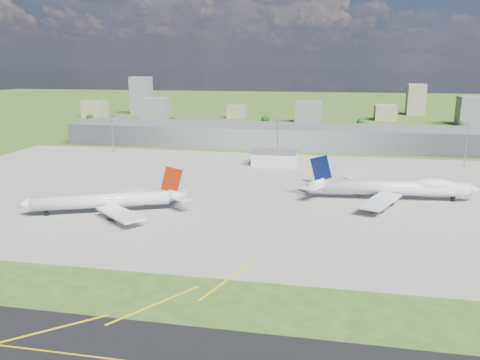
% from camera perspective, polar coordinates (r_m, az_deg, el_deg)
% --- Properties ---
extents(ground, '(1400.00, 1400.00, 0.00)m').
position_cam_1_polar(ground, '(330.51, 3.49, 3.72)').
color(ground, '#305119').
rests_on(ground, ground).
extents(apron, '(360.00, 190.00, 0.08)m').
position_cam_1_polar(apron, '(222.78, 2.42, -1.32)').
color(apron, gray).
rests_on(apron, ground).
extents(terminal, '(300.00, 42.00, 15.00)m').
position_cam_1_polar(terminal, '(343.96, 3.82, 5.38)').
color(terminal, gray).
rests_on(terminal, ground).
extents(ops_building, '(26.00, 16.00, 8.00)m').
position_cam_1_polar(ops_building, '(279.82, 4.22, 2.65)').
color(ops_building, silver).
rests_on(ops_building, ground).
extents(mast_west, '(3.50, 2.00, 25.90)m').
position_cam_1_polar(mast_west, '(322.86, -15.30, 6.18)').
color(mast_west, gray).
rests_on(mast_west, ground).
extents(mast_center, '(3.50, 2.00, 25.90)m').
position_cam_1_polar(mast_center, '(292.21, 4.61, 5.86)').
color(mast_center, gray).
rests_on(mast_center, ground).
extents(mast_east, '(3.50, 2.00, 25.90)m').
position_cam_1_polar(mast_east, '(301.22, 25.97, 4.74)').
color(mast_east, gray).
rests_on(mast_east, ground).
extents(airliner_red_twin, '(63.62, 48.16, 18.21)m').
position_cam_1_polar(airliner_red_twin, '(196.73, -15.81, -2.48)').
color(airliner_red_twin, silver).
rests_on(airliner_red_twin, ground).
extents(airliner_blue_quad, '(75.73, 59.17, 19.77)m').
position_cam_1_polar(airliner_blue_quad, '(217.50, 18.37, -0.94)').
color(airliner_blue_quad, silver).
rests_on(airliner_blue_quad, ground).
extents(tug_yellow, '(3.79, 4.13, 1.79)m').
position_cam_1_polar(tug_yellow, '(204.35, -11.30, -2.75)').
color(tug_yellow, orange).
rests_on(tug_yellow, ground).
extents(van_white_near, '(2.72, 5.67, 2.81)m').
position_cam_1_polar(van_white_near, '(223.82, 14.45, -1.33)').
color(van_white_near, white).
rests_on(van_white_near, ground).
extents(van_white_far, '(5.45, 4.68, 2.57)m').
position_cam_1_polar(van_white_far, '(234.38, 24.44, -1.50)').
color(van_white_far, silver).
rests_on(van_white_far, ground).
extents(bldg_far_w, '(24.00, 20.00, 18.00)m').
position_cam_1_polar(bldg_far_w, '(559.61, -17.28, 8.27)').
color(bldg_far_w, gray).
rests_on(bldg_far_w, ground).
extents(bldg_w, '(28.00, 22.00, 24.00)m').
position_cam_1_polar(bldg_w, '(508.19, -10.27, 8.49)').
color(bldg_w, slate).
rests_on(bldg_w, ground).
extents(bldg_cw, '(20.00, 18.00, 14.00)m').
position_cam_1_polar(bldg_cw, '(525.03, -0.39, 8.33)').
color(bldg_cw, gray).
rests_on(bldg_cw, ground).
extents(bldg_c, '(26.00, 20.00, 22.00)m').
position_cam_1_polar(bldg_c, '(485.47, 8.31, 8.20)').
color(bldg_c, slate).
rests_on(bldg_c, ground).
extents(bldg_ce, '(22.00, 24.00, 16.00)m').
position_cam_1_polar(bldg_ce, '(528.47, 17.28, 7.86)').
color(bldg_ce, gray).
rests_on(bldg_ce, ground).
extents(bldg_e, '(30.00, 22.00, 28.00)m').
position_cam_1_polar(bldg_e, '(513.94, 26.65, 7.53)').
color(bldg_e, slate).
rests_on(bldg_e, ground).
extents(bldg_tall_w, '(22.00, 20.00, 44.00)m').
position_cam_1_polar(bldg_tall_w, '(577.75, -11.94, 10.05)').
color(bldg_tall_w, slate).
rests_on(bldg_tall_w, ground).
extents(bldg_tall_e, '(20.00, 18.00, 36.00)m').
position_cam_1_polar(bldg_tall_e, '(592.47, 20.62, 9.17)').
color(bldg_tall_e, gray).
rests_on(bldg_tall_e, ground).
extents(tree_far_w, '(7.20, 7.20, 8.80)m').
position_cam_1_polar(tree_far_w, '(506.72, -17.86, 7.25)').
color(tree_far_w, '#382314').
rests_on(tree_far_w, ground).
extents(tree_w, '(6.75, 6.75, 8.25)m').
position_cam_1_polar(tree_w, '(466.02, -8.29, 7.20)').
color(tree_w, '#382314').
rests_on(tree_w, ground).
extents(tree_c, '(8.10, 8.10, 9.90)m').
position_cam_1_polar(tree_c, '(459.78, 3.09, 7.36)').
color(tree_c, '#382314').
rests_on(tree_c, ground).
extents(tree_e, '(7.65, 7.65, 9.35)m').
position_cam_1_polar(tree_e, '(451.78, 14.47, 6.78)').
color(tree_e, '#382314').
rests_on(tree_e, ground).
extents(tree_far_e, '(6.30, 6.30, 7.70)m').
position_cam_1_polar(tree_far_e, '(476.07, 25.31, 6.11)').
color(tree_far_e, '#382314').
rests_on(tree_far_e, ground).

